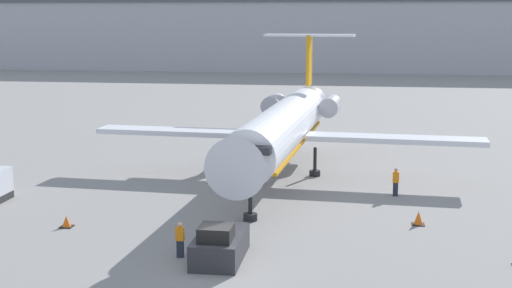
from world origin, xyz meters
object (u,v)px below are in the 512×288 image
Objects in this scene: airplane_main at (284,126)px; pushback_tug at (220,245)px; worker_near_tug at (180,239)px; traffic_cone_left at (66,222)px; worker_by_wing at (396,181)px; traffic_cone_right at (418,218)px.

airplane_main is 18.07m from pushback_tug.
worker_near_tug is at bearing -99.69° from airplane_main.
pushback_tug is 6.27× the size of traffic_cone_left.
airplane_main is 15.75× the size of worker_by_wing.
traffic_cone_left is (-18.12, -9.56, -0.68)m from worker_by_wing.
airplane_main is 17.66m from traffic_cone_left.
airplane_main reaches higher than worker_by_wing.
pushback_tug is 1.95m from worker_near_tug.
traffic_cone_right is at bearing -81.22° from worker_by_wing.
worker_near_tug is at bearing 179.29° from pushback_tug.
traffic_cone_left is at bearing -152.17° from worker_by_wing.
traffic_cone_left is 19.37m from traffic_cone_right.
worker_by_wing is (7.68, -4.27, -2.76)m from airplane_main.
worker_near_tug is (-1.94, 0.02, 0.19)m from pushback_tug.
traffic_cone_left is at bearing 157.08° from pushback_tug.
pushback_tug is (-1.09, -17.78, -3.01)m from airplane_main.
traffic_cone_right is at bearing -50.72° from airplane_main.
worker_near_tug is 13.73m from traffic_cone_right.
pushback_tug is 5.47× the size of traffic_cone_right.
traffic_cone_left is (-9.35, 3.95, -0.43)m from pushback_tug.
pushback_tug reaches higher than traffic_cone_right.
airplane_main is 14.08m from traffic_cone_right.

